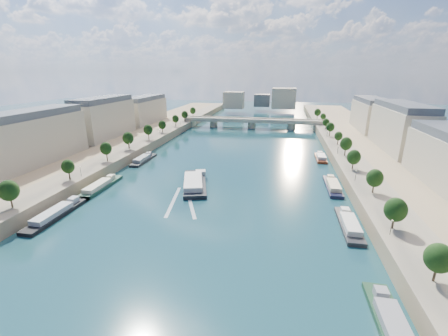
% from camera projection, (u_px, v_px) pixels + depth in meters
% --- Properties ---
extents(ground, '(700.00, 700.00, 0.00)m').
position_uv_depth(ground, '(226.00, 173.00, 138.21)').
color(ground, '#0C3236').
rests_on(ground, ground).
extents(quay_left, '(44.00, 520.00, 5.00)m').
position_uv_depth(quay_left, '(85.00, 159.00, 150.36)').
color(quay_left, '#9E8460').
rests_on(quay_left, ground).
extents(quay_right, '(44.00, 520.00, 5.00)m').
position_uv_depth(quay_right, '(396.00, 177.00, 124.53)').
color(quay_right, '#9E8460').
rests_on(quay_right, ground).
extents(pave_left, '(14.00, 520.00, 0.10)m').
position_uv_depth(pave_left, '(112.00, 156.00, 146.88)').
color(pave_left, gray).
rests_on(pave_left, quay_left).
extents(pave_right, '(14.00, 520.00, 0.10)m').
position_uv_depth(pave_right, '(358.00, 169.00, 126.44)').
color(pave_right, gray).
rests_on(pave_right, quay_right).
extents(trees_left, '(4.80, 268.80, 8.26)m').
position_uv_depth(trees_left, '(117.00, 144.00, 146.72)').
color(trees_left, '#382B1E').
rests_on(trees_left, ground).
extents(trees_right, '(4.80, 268.80, 8.26)m').
position_uv_depth(trees_right, '(350.00, 151.00, 134.47)').
color(trees_right, '#382B1E').
rests_on(trees_right, ground).
extents(lamps_left, '(0.36, 200.36, 4.28)m').
position_uv_depth(lamps_left, '(108.00, 156.00, 135.89)').
color(lamps_left, black).
rests_on(lamps_left, ground).
extents(lamps_right, '(0.36, 200.36, 4.28)m').
position_uv_depth(lamps_right, '(346.00, 159.00, 131.08)').
color(lamps_right, black).
rests_on(lamps_right, ground).
extents(buildings_left, '(16.00, 226.00, 23.20)m').
position_uv_depth(buildings_left, '(74.00, 127.00, 159.61)').
color(buildings_left, '#B9AF8E').
rests_on(buildings_left, ground).
extents(buildings_right, '(16.00, 226.00, 23.20)m').
position_uv_depth(buildings_right, '(424.00, 140.00, 129.12)').
color(buildings_right, '#B9AF8E').
rests_on(buildings_right, ground).
extents(skyline, '(79.00, 42.00, 22.00)m').
position_uv_depth(skyline, '(264.00, 99.00, 338.28)').
color(skyline, '#B9AF8E').
rests_on(skyline, ground).
extents(bridge, '(112.00, 12.00, 8.15)m').
position_uv_depth(bridge, '(252.00, 122.00, 245.04)').
color(bridge, '#C1B79E').
rests_on(bridge, ground).
extents(tour_barge, '(16.66, 31.30, 4.08)m').
position_uv_depth(tour_barge, '(195.00, 183.00, 122.25)').
color(tour_barge, black).
rests_on(tour_barge, ground).
extents(wake, '(14.74, 25.86, 0.04)m').
position_uv_depth(wake, '(182.00, 202.00, 107.15)').
color(wake, silver).
rests_on(wake, ground).
extents(moored_barges_left, '(5.00, 153.55, 3.60)m').
position_uv_depth(moored_barges_left, '(49.00, 219.00, 93.00)').
color(moored_barges_left, black).
rests_on(moored_barges_left, ground).
extents(moored_barges_right, '(5.00, 130.89, 3.60)m').
position_uv_depth(moored_barges_right, '(340.00, 204.00, 103.49)').
color(moored_barges_right, '#183C25').
rests_on(moored_barges_right, ground).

